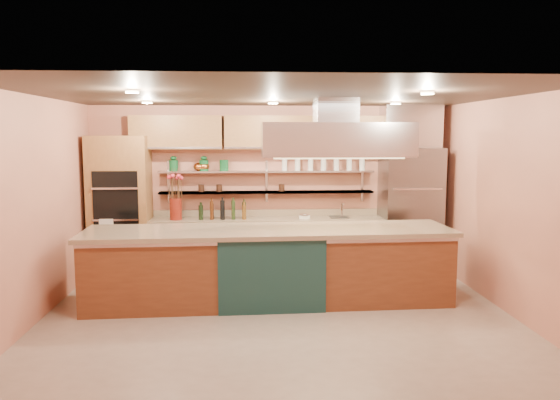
{
  "coord_description": "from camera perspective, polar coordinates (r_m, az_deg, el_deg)",
  "views": [
    {
      "loc": [
        -0.4,
        -6.78,
        2.32
      ],
      "look_at": [
        0.09,
        1.0,
        1.38
      ],
      "focal_mm": 35.0,
      "sensor_mm": 36.0,
      "label": 1
    }
  ],
  "objects": [
    {
      "name": "refrigerator",
      "position": [
        9.42,
        13.42,
        -1.06
      ],
      "size": [
        0.95,
        0.72,
        2.1
      ],
      "primitive_type": "cube",
      "color": "gray",
      "rests_on": "floor"
    },
    {
      "name": "wall_right",
      "position": [
        7.64,
        22.86,
        -0.59
      ],
      "size": [
        0.04,
        5.0,
        2.8
      ],
      "primitive_type": "cube",
      "color": "#BF745A",
      "rests_on": "floor"
    },
    {
      "name": "wall_left",
      "position": [
        7.32,
        -24.36,
        -0.97
      ],
      "size": [
        0.04,
        5.0,
        2.8
      ],
      "primitive_type": "cube",
      "color": "#BF745A",
      "rests_on": "floor"
    },
    {
      "name": "green_canister",
      "position": [
        9.17,
        -5.87,
        3.63
      ],
      "size": [
        0.19,
        0.19,
        0.18
      ],
      "primitive_type": "cylinder",
      "rotation": [
        0.0,
        0.0,
        0.27
      ],
      "color": "#0F4821",
      "rests_on": "wall_shelf_upper"
    },
    {
      "name": "wall_shelf_upper",
      "position": [
        9.18,
        -1.39,
        3.0
      ],
      "size": [
        3.6,
        0.26,
        0.03
      ],
      "primitive_type": "cube",
      "color": "silver",
      "rests_on": "wall_back"
    },
    {
      "name": "ceiling_downlights",
      "position": [
        7.01,
        -0.32,
        10.55
      ],
      "size": [
        4.0,
        2.8,
        0.02
      ],
      "primitive_type": "cube",
      "color": "#FFE5A5",
      "rests_on": "ceiling"
    },
    {
      "name": "wall_shelf_lower",
      "position": [
        9.21,
        -1.39,
        0.83
      ],
      "size": [
        3.6,
        0.26,
        0.03
      ],
      "primitive_type": "cube",
      "color": "silver",
      "rests_on": "wall_back"
    },
    {
      "name": "wall_front",
      "position": [
        4.4,
        1.7,
        -5.23
      ],
      "size": [
        6.0,
        0.04,
        2.8
      ],
      "primitive_type": "cube",
      "color": "#BF745A",
      "rests_on": "floor"
    },
    {
      "name": "floor",
      "position": [
        7.18,
        -0.21,
        -12.06
      ],
      "size": [
        6.0,
        5.0,
        0.02
      ],
      "primitive_type": "cube",
      "color": "gray",
      "rests_on": "ground"
    },
    {
      "name": "copper_kettle",
      "position": [
        9.2,
        -8.51,
        3.46
      ],
      "size": [
        0.2,
        0.2,
        0.14
      ],
      "primitive_type": "ellipsoid",
      "rotation": [
        0.0,
        0.0,
        0.17
      ],
      "color": "#B56129",
      "rests_on": "wall_shelf_upper"
    },
    {
      "name": "oven_stack",
      "position": [
        9.27,
        -16.33,
        -0.66
      ],
      "size": [
        0.95,
        0.64,
        2.3
      ],
      "primitive_type": "cube",
      "color": "brown",
      "rests_on": "floor"
    },
    {
      "name": "kitchen_scale",
      "position": [
        9.08,
        2.56,
        -1.62
      ],
      "size": [
        0.21,
        0.19,
        0.1
      ],
      "primitive_type": "cube",
      "rotation": [
        0.0,
        0.0,
        0.41
      ],
      "color": "silver",
      "rests_on": "back_counter"
    },
    {
      "name": "range_hood",
      "position": [
        7.49,
        5.78,
        6.3
      ],
      "size": [
        2.0,
        1.0,
        0.45
      ],
      "primitive_type": "cube",
      "color": "silver",
      "rests_on": "ceiling"
    },
    {
      "name": "ceiling",
      "position": [
        6.81,
        -0.22,
        10.91
      ],
      "size": [
        6.0,
        5.0,
        0.02
      ],
      "primitive_type": "cube",
      "color": "black",
      "rests_on": "wall_back"
    },
    {
      "name": "upper_cabinets",
      "position": [
        9.11,
        -1.08,
        7.06
      ],
      "size": [
        4.6,
        0.36,
        0.55
      ],
      "primitive_type": "cube",
      "color": "brown",
      "rests_on": "wall_back"
    },
    {
      "name": "bar_faucet",
      "position": [
        9.26,
        6.49,
        -1.04
      ],
      "size": [
        0.04,
        0.04,
        0.24
      ],
      "primitive_type": "cylinder",
      "rotation": [
        0.0,
        0.0,
        -0.28
      ],
      "color": "white",
      "rests_on": "back_counter"
    },
    {
      "name": "back_counter",
      "position": [
        9.18,
        -1.33,
        -4.79
      ],
      "size": [
        3.84,
        0.64,
        0.93
      ],
      "primitive_type": "cube",
      "color": "tan",
      "rests_on": "floor"
    },
    {
      "name": "flower_vase",
      "position": [
        9.09,
        -10.84,
        -0.93
      ],
      "size": [
        0.24,
        0.24,
        0.35
      ],
      "primitive_type": "cylinder",
      "rotation": [
        0.0,
        0.0,
        -0.28
      ],
      "color": "maroon",
      "rests_on": "back_counter"
    },
    {
      "name": "oil_bottle_cluster",
      "position": [
        9.03,
        -6.01,
        -1.17
      ],
      "size": [
        0.86,
        0.49,
        0.27
      ],
      "primitive_type": "cube",
      "rotation": [
        0.0,
        0.0,
        0.33
      ],
      "color": "black",
      "rests_on": "back_counter"
    },
    {
      "name": "island",
      "position": [
        7.61,
        -1.13,
        -6.85
      ],
      "size": [
        4.97,
        1.24,
        1.03
      ],
      "primitive_type": "cube",
      "rotation": [
        0.0,
        0.0,
        0.03
      ],
      "color": "brown",
      "rests_on": "floor"
    },
    {
      "name": "wall_back",
      "position": [
        9.34,
        -1.11,
        1.22
      ],
      "size": [
        6.0,
        0.04,
        2.8
      ],
      "primitive_type": "cube",
      "color": "#BF745A",
      "rests_on": "floor"
    }
  ]
}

